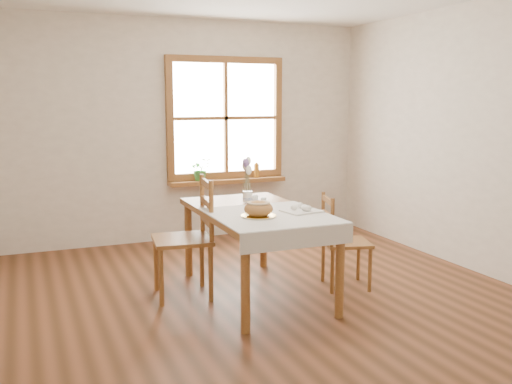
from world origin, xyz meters
The scene contains 18 objects.
ground centered at (0.00, 0.00, 0.00)m, with size 5.00×5.00×0.00m, color brown.
room_walls centered at (0.00, 0.00, 1.71)m, with size 4.60×5.10×2.65m.
window centered at (0.50, 2.47, 1.45)m, with size 1.46×0.08×1.46m.
window_sill centered at (0.50, 2.40, 0.69)m, with size 1.46×0.20×0.05m.
dining_table centered at (0.00, 0.30, 0.66)m, with size 0.90×1.60×0.75m.
table_linen centered at (0.00, 0.00, 0.76)m, with size 0.91×0.99×0.01m, color white.
chair_left centered at (-0.60, 0.50, 0.51)m, with size 0.48×0.50×1.03m, color olive, non-canonical shape.
chair_right centered at (0.83, 0.18, 0.42)m, with size 0.39×0.41×0.84m, color olive, non-canonical shape.
bread_plate centered at (-0.12, -0.04, 0.77)m, with size 0.27×0.27×0.01m, color silver.
bread_loaf centered at (-0.12, -0.04, 0.84)m, with size 0.23×0.23×0.13m, color #B07B3E.
egg_napkin centered at (0.29, 0.02, 0.77)m, with size 0.29×0.25×0.01m, color white.
eggs centered at (0.29, 0.02, 0.80)m, with size 0.22×0.20×0.05m, color white, non-canonical shape.
salt_shaker centered at (0.03, 0.39, 0.81)m, with size 0.06×0.06×0.10m, color silver.
pepper_shaker centered at (0.07, 0.29, 0.81)m, with size 0.05×0.05×0.10m, color silver.
flower_vase centered at (0.05, 0.62, 0.80)m, with size 0.09×0.09×0.10m, color silver.
lavender_bouquet centered at (0.05, 0.62, 0.99)m, with size 0.16×0.16×0.29m, color #745597, non-canonical shape.
potted_plant centered at (0.15, 2.40, 0.82)m, with size 0.24×0.27×0.21m, color #367E32.
amber_bottle centered at (0.88, 2.40, 0.81)m, with size 0.07×0.07×0.19m, color #AF6F20.
Camera 1 is at (-1.82, -4.09, 1.67)m, focal length 40.00 mm.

